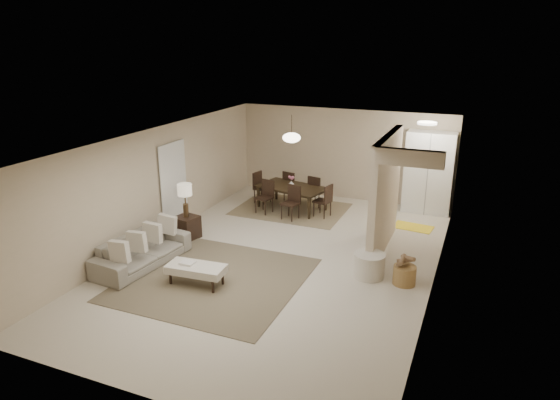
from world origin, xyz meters
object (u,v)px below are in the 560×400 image
at_px(round_pouf, 369,265).
at_px(pantry_cabinet, 429,173).
at_px(ottoman_bench, 196,269).
at_px(sofa, 142,251).
at_px(wicker_basket, 404,275).
at_px(dining_table, 291,198).
at_px(side_table, 187,227).

bearing_deg(round_pouf, pantry_cabinet, 83.10).
bearing_deg(pantry_cabinet, ottoman_bench, -120.20).
xyz_separation_m(sofa, ottoman_bench, (1.43, -0.30, 0.00)).
distance_m(ottoman_bench, wicker_basket, 3.83).
distance_m(sofa, dining_table, 4.55).
distance_m(pantry_cabinet, round_pouf, 4.36).
height_order(wicker_basket, dining_table, dining_table).
distance_m(sofa, side_table, 1.54).
xyz_separation_m(wicker_basket, dining_table, (-3.46, 3.10, 0.13)).
xyz_separation_m(sofa, wicker_basket, (4.96, 1.19, -0.13)).
bearing_deg(dining_table, side_table, -104.73).
bearing_deg(dining_table, pantry_cabinet, 32.82).
xyz_separation_m(round_pouf, dining_table, (-2.79, 3.06, 0.08)).
height_order(ottoman_bench, side_table, side_table).
bearing_deg(wicker_basket, pantry_cabinet, 92.09).
bearing_deg(pantry_cabinet, dining_table, -160.17).
height_order(sofa, round_pouf, sofa).
height_order(sofa, dining_table, dining_table).
relative_size(sofa, round_pouf, 3.51).
height_order(side_table, round_pouf, side_table).
distance_m(side_table, round_pouf, 4.25).
height_order(pantry_cabinet, ottoman_bench, pantry_cabinet).
relative_size(ottoman_bench, round_pouf, 1.86).
height_order(round_pouf, dining_table, dining_table).
bearing_deg(sofa, ottoman_bench, -96.30).
bearing_deg(dining_table, round_pouf, -34.64).
relative_size(ottoman_bench, wicker_basket, 2.64).
relative_size(side_table, wicker_basket, 1.23).
bearing_deg(ottoman_bench, side_table, 122.52).
bearing_deg(round_pouf, dining_table, 132.36).
relative_size(side_table, dining_table, 0.29).
relative_size(pantry_cabinet, wicker_basket, 5.01).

